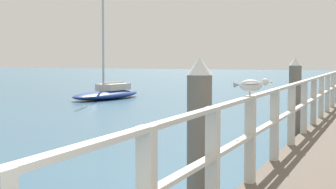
# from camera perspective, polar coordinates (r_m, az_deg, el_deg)

# --- Properties ---
(pier_railing) EXTENTS (0.12, 22.60, 1.08)m
(pier_railing) POSITION_cam_1_polar(r_m,az_deg,el_deg) (13.33, 14.57, -0.11)
(pier_railing) COLOR beige
(pier_railing) RESTS_ON pier_deck
(dock_piling_near) EXTENTS (0.29, 0.29, 1.94)m
(dock_piling_near) POSITION_cam_1_polar(r_m,az_deg,el_deg) (6.31, 3.20, -4.96)
(dock_piling_near) COLOR #6B6056
(dock_piling_near) RESTS_ON ground_plane
(dock_piling_far) EXTENTS (0.29, 0.29, 1.94)m
(dock_piling_far) POSITION_cam_1_polar(r_m,az_deg,el_deg) (13.08, 12.75, -0.46)
(dock_piling_far) COLOR #6B6056
(dock_piling_far) RESTS_ON ground_plane
(seagull_foreground) EXTENTS (0.46, 0.25, 0.21)m
(seagull_foreground) POSITION_cam_1_polar(r_m,az_deg,el_deg) (6.97, 8.46, 0.97)
(seagull_foreground) COLOR white
(seagull_foreground) RESTS_ON pier_railing
(boat_4) EXTENTS (2.19, 4.78, 5.82)m
(boat_4) POSITION_cam_1_polar(r_m,az_deg,el_deg) (25.95, -6.17, 0.19)
(boat_4) COLOR navy
(boat_4) RESTS_ON ground_plane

